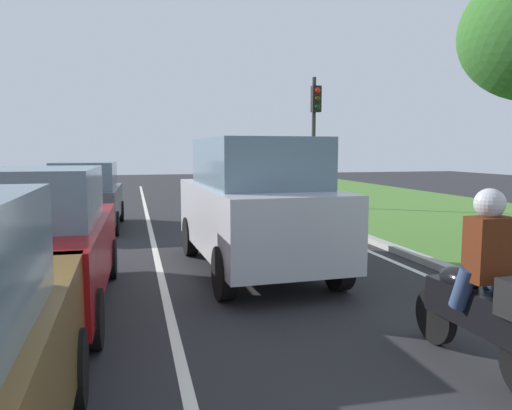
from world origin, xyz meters
The scene contains 11 objects.
ground_plane centered at (0.00, 14.00, 0.00)m, with size 60.00×60.00×0.00m, color #262628.
lane_line_center centered at (-0.70, 14.00, 0.00)m, with size 0.12×32.00×0.01m, color silver.
lane_line_right_edge centered at (3.60, 14.00, 0.00)m, with size 0.12×32.00×0.01m, color silver.
grass_verge_right centered at (8.50, 14.00, 0.03)m, with size 9.00×48.00×0.06m, color #47752D.
curb_right centered at (4.10, 14.00, 0.06)m, with size 0.24×48.00×0.12m, color #9E9B93.
car_suv_ahead centered at (0.90, 9.02, 1.17)m, with size 2.12×4.57×2.28m.
car_sedan_left_lane centered at (-2.35, 7.62, 0.92)m, with size 1.90×4.33×1.86m.
car_hatchback_far centered at (-2.30, 14.44, 0.88)m, with size 1.81×3.74×1.78m.
motorcycle centered at (2.04, 4.66, 0.57)m, with size 0.41×1.90×1.01m.
rider_person centered at (2.04, 4.71, 1.19)m, with size 0.50×0.40×1.16m.
traffic_light_near_right centered at (5.17, 17.32, 3.10)m, with size 0.32×0.50×4.64m.
Camera 1 is at (-1.11, 0.94, 2.08)m, focal length 34.28 mm.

